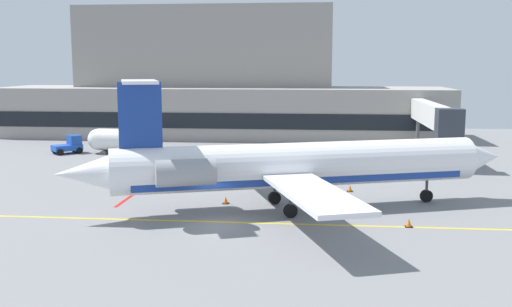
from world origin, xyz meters
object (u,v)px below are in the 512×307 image
object	(u,v)px
regional_jet	(293,166)
fuel_tank	(117,140)
baggage_tug	(383,161)
pushback_tractor	(69,145)

from	to	relation	value
regional_jet	fuel_tank	world-z (taller)	regional_jet
baggage_tug	pushback_tractor	size ratio (longest dim) A/B	0.88
baggage_tug	pushback_tractor	xyz separation A→B (m)	(-34.35, 7.52, -0.01)
baggage_tug	pushback_tractor	bearing A→B (deg)	167.65
regional_jet	baggage_tug	world-z (taller)	regional_jet
baggage_tug	regional_jet	bearing A→B (deg)	-115.78
pushback_tractor	baggage_tug	bearing A→B (deg)	-12.35
regional_jet	baggage_tug	distance (m)	18.47
baggage_tug	fuel_tank	bearing A→B (deg)	164.82
regional_jet	fuel_tank	xyz separation A→B (m)	(-20.89, 24.34, -1.57)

